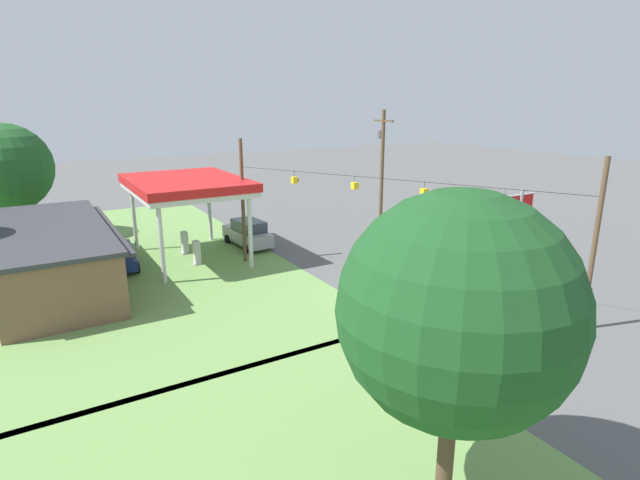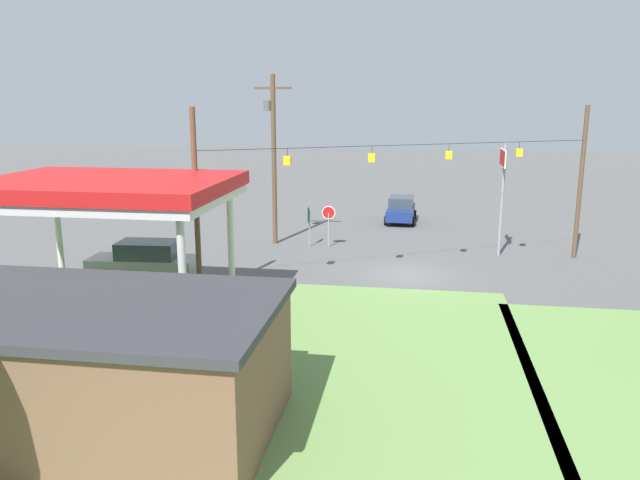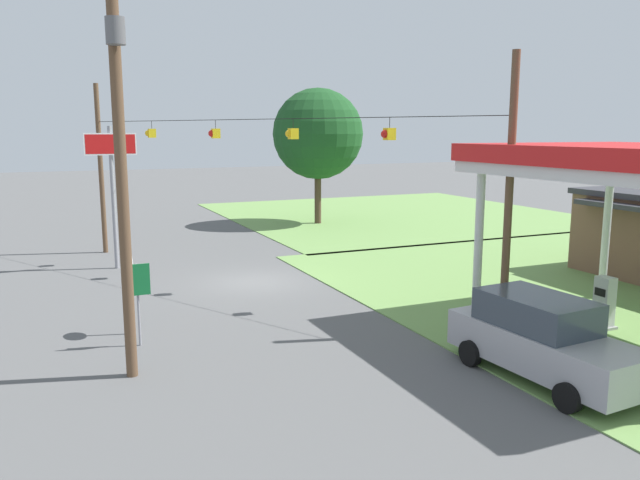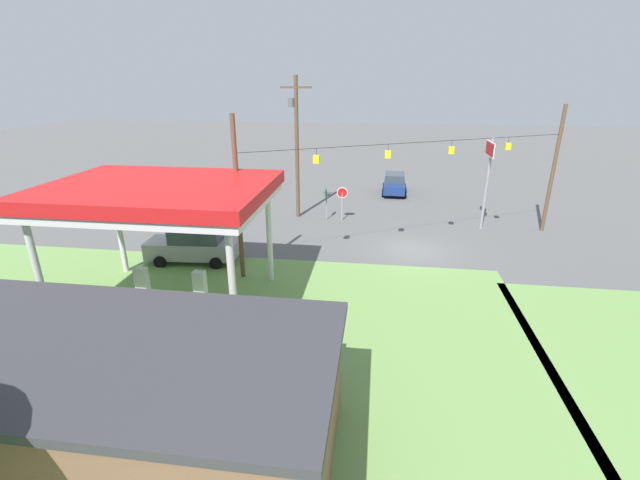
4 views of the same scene
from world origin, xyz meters
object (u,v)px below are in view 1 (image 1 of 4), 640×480
at_px(car_at_pumps_front, 248,233).
at_px(tree_west_verge, 457,310).
at_px(fuel_pump_near, 197,253).
at_px(utility_pole_main, 382,171).
at_px(gas_station_store, 54,256).
at_px(car_on_crossroad, 528,239).
at_px(tree_far_back, 6,168).
at_px(fuel_pump_far, 185,243).
at_px(route_sign, 393,228).
at_px(car_at_pumps_rear, 119,256).
at_px(gas_station_canopy, 186,186).
at_px(stop_sign_overhead, 518,223).
at_px(stop_sign_roadside, 404,230).

relative_size(car_at_pumps_front, tree_west_verge, 0.59).
relative_size(fuel_pump_near, utility_pole_main, 0.16).
distance_m(gas_station_store, car_on_crossroad, 31.97).
distance_m(car_at_pumps_front, utility_pole_main, 11.18).
relative_size(gas_station_store, tree_far_back, 1.68).
bearing_deg(fuel_pump_far, tree_far_back, 44.77).
distance_m(fuel_pump_near, utility_pole_main, 14.89).
xyz_separation_m(route_sign, tree_far_back, (17.58, 23.89, 4.03)).
xyz_separation_m(fuel_pump_near, tree_far_back, (13.38, 10.45, 4.96)).
distance_m(car_at_pumps_front, car_at_pumps_rear, 9.35).
relative_size(car_at_pumps_rear, utility_pole_main, 0.43).
xyz_separation_m(fuel_pump_near, car_at_pumps_front, (2.29, -4.67, 0.26)).
bearing_deg(tree_west_verge, gas_station_canopy, -1.85).
height_order(car_at_pumps_rear, tree_far_back, tree_far_back).
relative_size(route_sign, tree_far_back, 0.26).
height_order(route_sign, utility_pole_main, utility_pole_main).
distance_m(car_on_crossroad, route_sign, 10.01).
bearing_deg(utility_pole_main, car_at_pumps_front, 65.42).
relative_size(stop_sign_overhead, route_sign, 2.63).
bearing_deg(fuel_pump_far, stop_sign_roadside, -121.45).
relative_size(fuel_pump_far, car_at_pumps_front, 0.32).
relative_size(stop_sign_overhead, tree_far_back, 0.69).
bearing_deg(gas_station_store, stop_sign_roadside, -105.18).
bearing_deg(car_at_pumps_front, route_sign, -130.50).
height_order(stop_sign_roadside, stop_sign_overhead, stop_sign_overhead).
distance_m(gas_station_store, tree_far_back, 13.57).
xyz_separation_m(gas_station_store, tree_west_verge, (-24.65, -7.59, 4.06)).
distance_m(fuel_pump_near, route_sign, 14.10).
height_order(stop_sign_overhead, route_sign, stop_sign_overhead).
height_order(car_on_crossroad, stop_sign_roadside, stop_sign_roadside).
distance_m(car_at_pumps_front, car_on_crossroad, 20.86).
relative_size(fuel_pump_near, tree_west_verge, 0.19).
distance_m(gas_station_canopy, stop_sign_roadside, 15.44).
bearing_deg(fuel_pump_far, fuel_pump_near, 180.00).
relative_size(gas_station_canopy, car_at_pumps_rear, 2.17).
bearing_deg(car_at_pumps_front, utility_pole_main, -118.58).
distance_m(car_at_pumps_front, route_sign, 10.92).
distance_m(gas_station_canopy, car_on_crossroad, 24.84).
height_order(car_on_crossroad, tree_west_verge, tree_west_verge).
xyz_separation_m(fuel_pump_far, tree_far_back, (10.54, 10.45, 4.96)).
bearing_deg(stop_sign_overhead, route_sign, -2.70).
bearing_deg(tree_west_verge, tree_far_back, 14.41).
height_order(fuel_pump_near, stop_sign_roadside, stop_sign_roadside).
distance_m(route_sign, tree_far_back, 29.93).
distance_m(gas_station_store, stop_sign_roadside, 22.65).
bearing_deg(route_sign, tree_west_verge, 144.38).
height_order(car_on_crossroad, route_sign, route_sign).
height_order(car_at_pumps_rear, car_on_crossroad, car_on_crossroad).
bearing_deg(fuel_pump_near, car_at_pumps_rear, 69.50).
relative_size(gas_station_store, tree_west_verge, 1.75).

